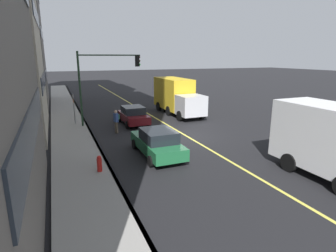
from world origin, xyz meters
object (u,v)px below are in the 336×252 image
(truck_yellow, at_px, (176,96))
(pedestrian_with_backpack, at_px, (116,120))
(street_sign_post, at_px, (74,107))
(fire_hydrant, at_px, (99,165))
(traffic_light_mast, at_px, (104,75))
(car_green, at_px, (157,142))
(car_maroon, at_px, (133,115))

(truck_yellow, xyz_separation_m, pedestrian_with_backpack, (-4.82, 7.03, -0.77))
(street_sign_post, distance_m, fire_hydrant, 10.73)
(pedestrian_with_backpack, xyz_separation_m, traffic_light_mast, (2.62, 0.26, 3.09))
(pedestrian_with_backpack, height_order, traffic_light_mast, traffic_light_mast)
(truck_yellow, bearing_deg, pedestrian_with_backpack, 124.48)
(car_green, relative_size, street_sign_post, 1.77)
(street_sign_post, bearing_deg, pedestrian_with_backpack, -144.31)
(pedestrian_with_backpack, bearing_deg, car_green, -168.85)
(car_green, bearing_deg, fire_hydrant, 111.07)
(pedestrian_with_backpack, distance_m, street_sign_post, 4.58)
(car_green, xyz_separation_m, car_maroon, (7.78, -0.78, -0.01))
(car_maroon, relative_size, pedestrian_with_backpack, 2.29)
(car_maroon, xyz_separation_m, fire_hydrant, (-9.11, 4.24, -0.31))
(car_green, relative_size, truck_yellow, 0.61)
(truck_yellow, xyz_separation_m, fire_hydrant, (-11.80, 9.37, -1.31))
(car_green, relative_size, car_maroon, 1.18)
(car_green, xyz_separation_m, fire_hydrant, (-1.33, 3.46, -0.32))
(truck_yellow, relative_size, street_sign_post, 2.93)
(car_maroon, height_order, traffic_light_mast, traffic_light_mast)
(car_green, distance_m, pedestrian_with_backpack, 5.76)
(car_green, bearing_deg, traffic_light_mast, 9.40)
(truck_yellow, height_order, fire_hydrant, truck_yellow)
(traffic_light_mast, bearing_deg, truck_yellow, -73.19)
(car_maroon, xyz_separation_m, traffic_light_mast, (0.49, 2.15, 3.33))
(car_green, xyz_separation_m, truck_yellow, (10.47, -5.91, 0.99))
(car_maroon, bearing_deg, car_green, 174.30)
(pedestrian_with_backpack, bearing_deg, traffic_light_mast, 5.58)
(car_green, distance_m, street_sign_post, 10.09)
(traffic_light_mast, height_order, fire_hydrant, traffic_light_mast)
(pedestrian_with_backpack, bearing_deg, truck_yellow, -55.52)
(fire_hydrant, bearing_deg, street_sign_post, 1.64)
(car_maroon, relative_size, fire_hydrant, 4.18)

